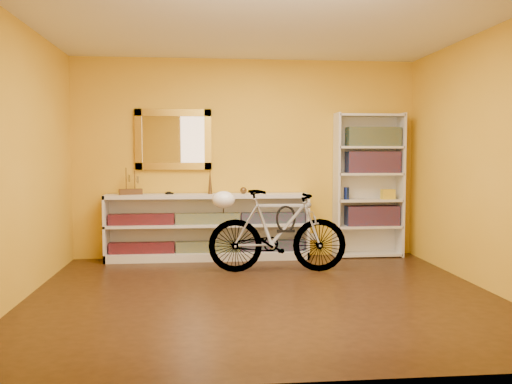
{
  "coord_description": "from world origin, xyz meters",
  "views": [
    {
      "loc": [
        -0.57,
        -5.05,
        1.35
      ],
      "look_at": [
        0.0,
        0.7,
        0.95
      ],
      "focal_mm": 37.56,
      "sensor_mm": 36.0,
      "label": 1
    }
  ],
  "objects": [
    {
      "name": "book_row_a",
      "position": [
        1.66,
        1.84,
        0.55
      ],
      "size": [
        0.7,
        0.22,
        0.26
      ],
      "primitive_type": "cube",
      "color": "maroon",
      "rests_on": "bookcase"
    },
    {
      "name": "red_tin",
      "position": [
        1.41,
        1.87,
        1.56
      ],
      "size": [
        0.16,
        0.16,
        0.18
      ],
      "primitive_type": "cube",
      "rotation": [
        0.0,
        0.0,
        0.1
      ],
      "color": "maroon",
      "rests_on": "bookcase"
    },
    {
      "name": "helmet",
      "position": [
        -0.34,
        1.03,
        0.84
      ],
      "size": [
        0.26,
        0.25,
        0.2
      ],
      "primitive_type": "ellipsoid",
      "color": "white",
      "rests_on": "bicycle"
    },
    {
      "name": "model_ship",
      "position": [
        -1.48,
        1.81,
        1.02
      ],
      "size": [
        0.31,
        0.18,
        0.34
      ],
      "primitive_type": null,
      "rotation": [
        0.0,
        0.0,
        0.28
      ],
      "color": "#462A13",
      "rests_on": "console_unit"
    },
    {
      "name": "wall_socket",
      "position": [
        0.9,
        1.99,
        0.25
      ],
      "size": [
        0.09,
        0.02,
        0.09
      ],
      "primitive_type": "cube",
      "color": "silver",
      "rests_on": "back_wall"
    },
    {
      "name": "u_lock",
      "position": [
        0.37,
        0.99,
        0.62
      ],
      "size": [
        0.23,
        0.02,
        0.23
      ],
      "primitive_type": "torus",
      "rotation": [
        1.57,
        0.0,
        0.0
      ],
      "color": "black",
      "rests_on": "bicycle"
    },
    {
      "name": "back_wall",
      "position": [
        0.0,
        2.0,
        1.3
      ],
      "size": [
        4.5,
        0.01,
        2.6
      ],
      "primitive_type": "cube",
      "color": "gold",
      "rests_on": "ground"
    },
    {
      "name": "left_wall",
      "position": [
        -2.25,
        0.0,
        1.3
      ],
      "size": [
        0.01,
        4.0,
        2.6
      ],
      "primitive_type": "cube",
      "color": "gold",
      "rests_on": "ground"
    },
    {
      "name": "floor",
      "position": [
        0.0,
        0.0,
        -0.01
      ],
      "size": [
        4.5,
        4.0,
        0.01
      ],
      "primitive_type": "cube",
      "color": "black",
      "rests_on": "ground"
    },
    {
      "name": "travel_mug",
      "position": [
        1.31,
        1.82,
        0.85
      ],
      "size": [
        0.07,
        0.07,
        0.16
      ],
      "primitive_type": "cylinder",
      "color": "navy",
      "rests_on": "bookcase"
    },
    {
      "name": "yellow_bag",
      "position": [
        1.86,
        1.8,
        0.83
      ],
      "size": [
        0.17,
        0.12,
        0.13
      ],
      "primitive_type": "cube",
      "rotation": [
        0.0,
        0.0,
        0.04
      ],
      "color": "yellow",
      "rests_on": "bookcase"
    },
    {
      "name": "book_row_c",
      "position": [
        1.66,
        1.84,
        1.59
      ],
      "size": [
        0.7,
        0.22,
        0.25
      ],
      "primitive_type": "cube",
      "color": "navy",
      "rests_on": "bookcase"
    },
    {
      "name": "bookcase",
      "position": [
        1.61,
        1.84,
        0.95
      ],
      "size": [
        0.9,
        0.3,
        1.9
      ],
      "primitive_type": null,
      "color": "silver",
      "rests_on": "floor"
    },
    {
      "name": "cd_row_upper",
      "position": [
        -0.51,
        1.79,
        0.54
      ],
      "size": [
        2.5,
        0.13,
        0.14
      ],
      "primitive_type": "cube",
      "color": "navy",
      "rests_on": "console_unit"
    },
    {
      "name": "book_row_b",
      "position": [
        1.66,
        1.84,
        1.25
      ],
      "size": [
        0.7,
        0.22,
        0.28
      ],
      "primitive_type": "cube",
      "color": "maroon",
      "rests_on": "bookcase"
    },
    {
      "name": "bicycle",
      "position": [
        0.28,
        1.0,
        0.48
      ],
      "size": [
        0.51,
        1.64,
        0.96
      ],
      "primitive_type": "imported",
      "rotation": [
        0.0,
        0.0,
        1.52
      ],
      "color": "silver",
      "rests_on": "floor"
    },
    {
      "name": "right_wall",
      "position": [
        2.25,
        0.0,
        1.3
      ],
      "size": [
        0.01,
        4.0,
        2.6
      ],
      "primitive_type": "cube",
      "color": "gold",
      "rests_on": "ground"
    },
    {
      "name": "gilt_mirror",
      "position": [
        -0.95,
        1.97,
        1.55
      ],
      "size": [
        0.98,
        0.06,
        0.78
      ],
      "primitive_type": "cube",
      "color": "olive",
      "rests_on": "back_wall"
    },
    {
      "name": "ceiling",
      "position": [
        0.0,
        0.0,
        2.6
      ],
      "size": [
        4.5,
        4.0,
        0.01
      ],
      "primitive_type": "cube",
      "color": "silver",
      "rests_on": "ground"
    },
    {
      "name": "console_unit",
      "position": [
        -0.51,
        1.81,
        0.42
      ],
      "size": [
        2.6,
        0.35,
        0.85
      ],
      "primitive_type": null,
      "color": "silver",
      "rests_on": "floor"
    },
    {
      "name": "decorative_orb",
      "position": [
        -0.05,
        1.81,
        0.89
      ],
      "size": [
        0.09,
        0.09,
        0.09
      ],
      "primitive_type": "sphere",
      "color": "brown",
      "rests_on": "console_unit"
    },
    {
      "name": "cd_row_lower",
      "position": [
        -0.51,
        1.79,
        0.17
      ],
      "size": [
        2.5,
        0.13,
        0.14
      ],
      "primitive_type": "cube",
      "color": "black",
      "rests_on": "console_unit"
    },
    {
      "name": "bronze_ornament",
      "position": [
        -0.48,
        1.81,
        1.02
      ],
      "size": [
        0.06,
        0.06,
        0.34
      ],
      "primitive_type": "cone",
      "color": "brown",
      "rests_on": "console_unit"
    },
    {
      "name": "toy_car",
      "position": [
        -1.0,
        1.81,
        0.85
      ],
      "size": [
        0.0,
        0.0,
        0.0
      ],
      "primitive_type": "imported",
      "rotation": [
        0.0,
        0.0,
        1.77
      ],
      "color": "black",
      "rests_on": "console_unit"
    }
  ]
}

